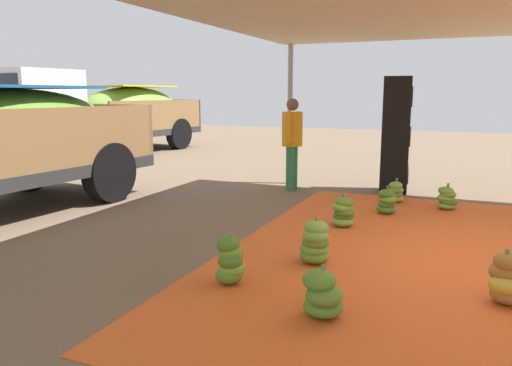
{
  "coord_description": "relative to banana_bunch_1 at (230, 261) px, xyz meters",
  "views": [
    {
      "loc": [
        -5.58,
        0.04,
        1.79
      ],
      "look_at": [
        -0.22,
        2.32,
        0.74
      ],
      "focal_mm": 34.74,
      "sensor_mm": 36.0,
      "label": 1
    }
  ],
  "objects": [
    {
      "name": "tarp_orange",
      "position": [
        1.56,
        -2.01,
        -0.23
      ],
      "size": [
        6.42,
        5.03,
        0.01
      ],
      "primitive_type": "cube",
      "color": "#E05B23",
      "rests_on": "ground"
    },
    {
      "name": "ground_plane",
      "position": [
        1.56,
        0.99,
        -0.23
      ],
      "size": [
        40.0,
        40.0,
        0.0
      ],
      "primitive_type": "plane",
      "color": "brown"
    },
    {
      "name": "banana_bunch_13",
      "position": [
        4.32,
        -0.95,
        -0.06
      ],
      "size": [
        0.35,
        0.35,
        0.41
      ],
      "color": "#75A83D",
      "rests_on": "tarp_orange"
    },
    {
      "name": "banana_bunch_8",
      "position": [
        0.54,
        -2.37,
        -0.01
      ],
      "size": [
        0.42,
        0.41,
        0.49
      ],
      "color": "#996628",
      "rests_on": "tarp_orange"
    },
    {
      "name": "cargo_truck_far",
      "position": [
        7.73,
        8.12,
        1.03
      ],
      "size": [
        6.86,
        3.22,
        2.4
      ],
      "color": "#2D2D2D",
      "rests_on": "ground"
    },
    {
      "name": "worker_0",
      "position": [
        4.72,
        1.02,
        0.77
      ],
      "size": [
        0.63,
        0.38,
        1.71
      ],
      "color": "#337A4C",
      "rests_on": "ground"
    },
    {
      "name": "banana_bunch_10",
      "position": [
        2.47,
        -0.5,
        -0.03
      ],
      "size": [
        0.43,
        0.4,
        0.46
      ],
      "color": "#75A83D",
      "rests_on": "tarp_orange"
    },
    {
      "name": "banana_bunch_7",
      "position": [
        -0.36,
        -1.0,
        -0.03
      ],
      "size": [
        0.44,
        0.42,
        0.44
      ],
      "color": "#518428",
      "rests_on": "tarp_orange"
    },
    {
      "name": "speaker_stack",
      "position": [
        5.31,
        -0.79,
        0.82
      ],
      "size": [
        0.63,
        0.55,
        2.1
      ],
      "color": "black",
      "rests_on": "ground"
    },
    {
      "name": "banana_bunch_6",
      "position": [
        3.44,
        -0.94,
        -0.05
      ],
      "size": [
        0.41,
        0.4,
        0.43
      ],
      "color": "#477523",
      "rests_on": "tarp_orange"
    },
    {
      "name": "banana_bunch_1",
      "position": [
        0.0,
        0.0,
        0.0
      ],
      "size": [
        0.37,
        0.38,
        0.51
      ],
      "color": "#518428",
      "rests_on": "tarp_orange"
    },
    {
      "name": "banana_bunch_12",
      "position": [
        0.89,
        -0.57,
        -0.0
      ],
      "size": [
        0.38,
        0.38,
        0.51
      ],
      "color": "#60932D",
      "rests_on": "tarp_orange"
    },
    {
      "name": "banana_bunch_9",
      "position": [
        4.11,
        -1.76,
        -0.05
      ],
      "size": [
        0.39,
        0.4,
        0.42
      ],
      "color": "#6B9E38",
      "rests_on": "tarp_orange"
    }
  ]
}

